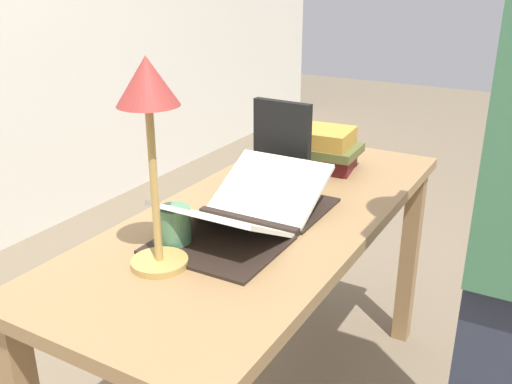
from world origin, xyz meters
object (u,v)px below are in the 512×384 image
object	(u,v)px
book_stack_tall	(317,148)
book_standing_upright	(282,144)
reading_lamp	(149,112)
coffee_mug	(175,226)
open_book	(249,212)

from	to	relation	value
book_stack_tall	book_standing_upright	world-z (taller)	book_standing_upright
reading_lamp	coffee_mug	bearing A→B (deg)	18.09
coffee_mug	reading_lamp	bearing A→B (deg)	-161.91
reading_lamp	book_stack_tall	bearing A→B (deg)	-1.89
open_book	coffee_mug	xyz separation A→B (m)	(-0.19, 0.10, 0.01)
open_book	book_standing_upright	distance (m)	0.33
book_standing_upright	reading_lamp	world-z (taller)	reading_lamp
open_book	reading_lamp	xyz separation A→B (m)	(-0.29, 0.06, 0.33)
book_stack_tall	book_standing_upright	size ratio (longest dim) A/B	1.08
open_book	coffee_mug	bearing A→B (deg)	151.77
book_stack_tall	reading_lamp	distance (m)	0.87
book_stack_tall	reading_lamp	xyz separation A→B (m)	(-0.82, 0.03, 0.29)
open_book	book_standing_upright	size ratio (longest dim) A/B	2.08
open_book	reading_lamp	world-z (taller)	reading_lamp
book_standing_upright	coffee_mug	xyz separation A→B (m)	(-0.50, 0.04, -0.08)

